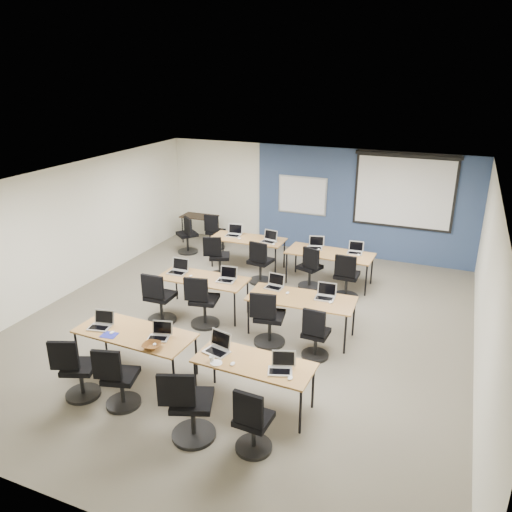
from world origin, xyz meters
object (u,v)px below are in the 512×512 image
at_px(training_table_mid_right, 301,300).
at_px(training_table_back_right, 330,255).
at_px(laptop_10, 315,245).
at_px(projector_screen, 404,187).
at_px(task_chair_10, 310,271).
at_px(whiteboard, 302,195).
at_px(task_chair_9, 260,266).
at_px(laptop_6, 275,284).
at_px(spare_chair_b, 188,238).
at_px(laptop_2, 218,347).
at_px(task_chair_2, 189,410).
at_px(laptop_1, 160,334).
at_px(laptop_9, 269,239).
at_px(task_chair_0, 77,373).
at_px(laptop_5, 227,277).
at_px(task_chair_7, 315,337).
at_px(task_chair_1, 118,382).
at_px(laptop_7, 325,295).
at_px(laptop_0, 101,323).
at_px(training_table_back_left, 248,240).
at_px(task_chair_3, 252,426).
at_px(laptop_4, 178,269).
at_px(training_table_front_left, 135,335).
at_px(task_chair_6, 268,322).
at_px(task_chair_11, 346,280).
at_px(task_chair_4, 159,302).
at_px(laptop_8, 234,233).
at_px(utility_table, 199,219).
at_px(training_table_mid_left, 203,280).
at_px(task_chair_8, 218,260).
at_px(task_chair_5, 203,305).
at_px(spare_chair_a, 215,235).
at_px(laptop_11, 355,250).
at_px(laptop_3, 281,366).

xyz_separation_m(training_table_mid_right, training_table_back_right, (-0.12, 2.42, 0.00)).
bearing_deg(training_table_back_right, laptop_10, 156.53).
xyz_separation_m(projector_screen, task_chair_10, (-1.55, -2.33, -1.49)).
relative_size(whiteboard, task_chair_9, 1.28).
relative_size(laptop_6, spare_chair_b, 0.32).
bearing_deg(laptop_2, training_table_back_right, 97.93).
distance_m(task_chair_2, laptop_6, 3.38).
xyz_separation_m(laptop_1, laptop_9, (-0.07, 4.73, 0.00)).
xyz_separation_m(task_chair_0, laptop_6, (1.83, 3.22, 0.38)).
xyz_separation_m(laptop_5, task_chair_7, (2.00, -0.85, -0.41)).
bearing_deg(task_chair_10, laptop_2, -71.81).
relative_size(task_chair_1, task_chair_2, 0.93).
xyz_separation_m(laptop_2, laptop_7, (0.96, 2.29, -0.00)).
distance_m(training_table_back_right, laptop_0, 5.23).
relative_size(task_chair_0, laptop_1, 3.23).
xyz_separation_m(training_table_mid_right, training_table_back_left, (-2.17, 2.63, -0.00)).
bearing_deg(whiteboard, task_chair_3, -76.80).
xyz_separation_m(training_table_mid_right, laptop_4, (-2.60, 0.18, 0.11)).
bearing_deg(training_table_front_left, task_chair_1, -69.99).
relative_size(task_chair_6, task_chair_11, 1.02).
xyz_separation_m(laptop_10, spare_chair_b, (-3.48, 0.32, -0.38)).
distance_m(laptop_1, task_chair_10, 4.30).
height_order(task_chair_4, spare_chair_b, task_chair_4).
distance_m(laptop_8, utility_table, 1.92).
xyz_separation_m(training_table_mid_left, laptop_6, (1.43, 0.12, 0.11)).
xyz_separation_m(task_chair_1, laptop_8, (-0.83, 5.63, 0.39)).
relative_size(task_chair_11, spare_chair_b, 1.01).
bearing_deg(whiteboard, task_chair_8, -114.85).
xyz_separation_m(task_chair_5, task_chair_6, (1.35, -0.16, 0.00)).
relative_size(whiteboard, projector_screen, 0.53).
distance_m(task_chair_1, task_chair_6, 2.73).
xyz_separation_m(task_chair_1, laptop_7, (2.12, 3.10, 0.39)).
bearing_deg(spare_chair_a, laptop_2, -67.00).
xyz_separation_m(training_table_back_right, laptop_2, (-0.45, -4.55, 0.11)).
distance_m(training_table_front_left, task_chair_3, 2.52).
xyz_separation_m(task_chair_11, spare_chair_a, (-3.90, 1.69, -0.02)).
bearing_deg(task_chair_4, training_table_mid_right, 10.80).
bearing_deg(projector_screen, task_chair_5, -121.37).
height_order(whiteboard, training_table_mid_right, whiteboard).
relative_size(projector_screen, laptop_11, 7.54).
xyz_separation_m(whiteboard, task_chair_1, (-0.35, -7.30, -1.05)).
distance_m(laptop_7, task_chair_10, 2.06).
distance_m(projector_screen, utility_table, 5.40).
bearing_deg(laptop_11, task_chair_0, -122.76).
distance_m(training_table_front_left, laptop_6, 2.77).
bearing_deg(task_chair_6, laptop_8, 113.42).
xyz_separation_m(training_table_back_right, task_chair_2, (-0.37, -5.54, -0.25)).
height_order(training_table_back_right, laptop_3, laptop_3).
relative_size(task_chair_3, task_chair_7, 1.01).
height_order(training_table_mid_right, task_chair_4, task_chair_4).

